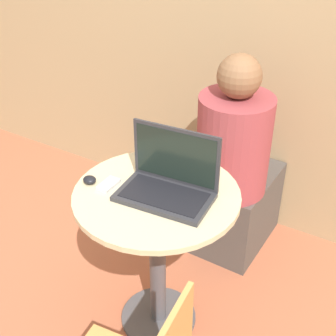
{
  "coord_description": "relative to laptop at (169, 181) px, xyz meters",
  "views": [
    {
      "loc": [
        0.82,
        -1.3,
        1.87
      ],
      "look_at": [
        0.02,
        0.05,
        0.86
      ],
      "focal_mm": 50.0,
      "sensor_mm": 36.0,
      "label": 1
    }
  ],
  "objects": [
    {
      "name": "back_wall",
      "position": [
        -0.05,
        1.0,
        0.48
      ],
      "size": [
        7.0,
        0.05,
        2.6
      ],
      "color": "tan",
      "rests_on": "ground_plane"
    },
    {
      "name": "computer_mouse",
      "position": [
        -0.32,
        -0.1,
        -0.05
      ],
      "size": [
        0.06,
        0.05,
        0.03
      ],
      "color": "black",
      "rests_on": "round_table"
    },
    {
      "name": "laptop",
      "position": [
        0.0,
        0.0,
        0.0
      ],
      "size": [
        0.39,
        0.25,
        0.27
      ],
      "color": "#2D2D33",
      "rests_on": "round_table"
    },
    {
      "name": "cell_phone",
      "position": [
        -0.24,
        -0.08,
        -0.05
      ],
      "size": [
        0.06,
        0.1,
        0.02
      ],
      "color": "silver",
      "rests_on": "round_table"
    },
    {
      "name": "ground_plane",
      "position": [
        -0.05,
        -0.02,
        -0.82
      ],
      "size": [
        12.0,
        12.0,
        0.0
      ],
      "primitive_type": "plane",
      "color": "#B26042"
    },
    {
      "name": "round_table",
      "position": [
        -0.05,
        -0.02,
        -0.26
      ],
      "size": [
        0.69,
        0.69,
        0.76
      ],
      "color": "#4C4C51",
      "rests_on": "ground_plane"
    },
    {
      "name": "person_seated",
      "position": [
        0.03,
        0.65,
        -0.34
      ],
      "size": [
        0.37,
        0.58,
        1.17
      ],
      "color": "#4C4742",
      "rests_on": "ground_plane"
    }
  ]
}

